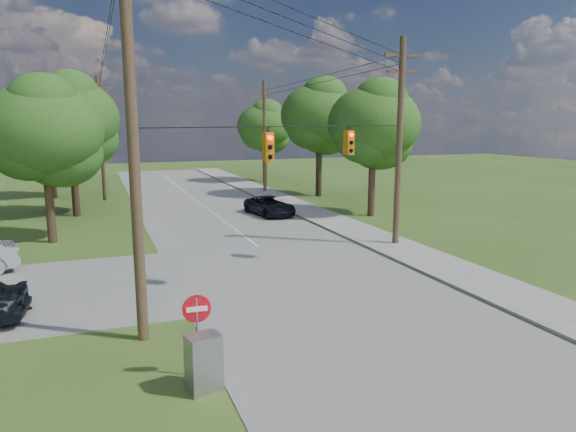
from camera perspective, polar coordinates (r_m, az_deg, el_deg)
name	(u,v)px	position (r m, az deg, el deg)	size (l,w,h in m)	color
ground	(292,323)	(16.86, 0.49, -11.77)	(140.00, 140.00, 0.00)	#334D19
main_road	(294,274)	(21.93, 0.65, -6.42)	(10.00, 100.00, 0.03)	gray
sidewalk_east	(426,258)	(25.05, 15.13, -4.54)	(2.60, 100.00, 0.12)	#A5A39A
pole_sw	(132,127)	(14.99, -16.92, 9.45)	(2.00, 0.32, 12.00)	brown
pole_ne	(399,140)	(26.85, 12.27, 8.26)	(2.00, 0.32, 10.50)	brown
pole_north_e	(265,136)	(46.88, -2.62, 8.88)	(2.00, 0.32, 10.00)	brown
pole_north_w	(101,137)	(44.58, -20.04, 8.20)	(2.00, 0.32, 10.00)	brown
power_lines	(238,66)	(27.20, -5.55, 16.24)	(13.93, 29.62, 4.93)	black
traffic_signals	(312,144)	(20.69, 2.71, 7.99)	(4.91, 3.27, 1.05)	#C4790B
tree_w_near	(43,131)	(29.65, -25.53, 8.56)	(6.00, 6.00, 8.40)	#402E20
tree_w_mid	(70,119)	(37.58, -23.10, 9.92)	(6.40, 6.40, 9.22)	#402E20
tree_w_far	(49,123)	(47.68, -25.05, 9.31)	(6.00, 6.00, 8.73)	#402E20
tree_e_near	(374,124)	(35.28, 9.49, 10.08)	(6.20, 6.20, 8.81)	#402E20
tree_e_mid	(319,115)	(44.43, 3.51, 11.09)	(6.60, 6.60, 9.64)	#402E20
tree_e_far	(264,126)	(55.28, -2.63, 9.93)	(5.80, 5.80, 8.32)	#402E20
car_main_north	(270,206)	(35.40, -2.04, 1.14)	(2.13, 4.62, 1.28)	black
control_cabinet	(204,363)	(12.87, -9.34, -15.82)	(0.78, 0.56, 1.41)	gray
do_not_enter_sign	(197,317)	(13.17, -10.09, -10.99)	(0.72, 0.11, 2.17)	gray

